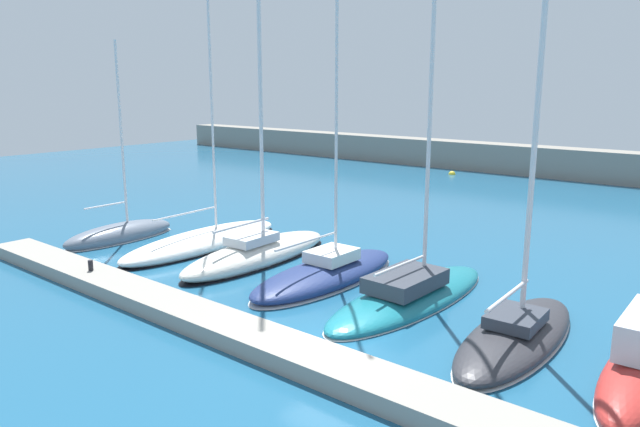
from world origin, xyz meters
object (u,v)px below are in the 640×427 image
(sailboat_ivory_third, at_px, (258,251))
(mooring_buoy_yellow, at_px, (452,174))
(sailboat_charcoal_sixth, at_px, (516,333))
(sailboat_slate_nearest, at_px, (120,234))
(dock_bollard, at_px, (91,265))
(sailboat_white_second, at_px, (203,241))
(sailboat_teal_fifth, at_px, (410,294))
(sailboat_navy_fourth, at_px, (326,272))

(sailboat_ivory_third, height_order, mooring_buoy_yellow, sailboat_ivory_third)
(sailboat_charcoal_sixth, bearing_deg, sailboat_slate_nearest, 89.43)
(sailboat_ivory_third, xyz_separation_m, mooring_buoy_yellow, (-5.86, 30.50, -0.50))
(dock_bollard, bearing_deg, sailboat_white_second, 98.17)
(sailboat_white_second, height_order, sailboat_ivory_third, sailboat_ivory_third)
(mooring_buoy_yellow, relative_size, dock_bollard, 1.41)
(mooring_buoy_yellow, bearing_deg, sailboat_ivory_third, -79.11)
(sailboat_teal_fifth, bearing_deg, sailboat_slate_nearest, 97.98)
(sailboat_navy_fourth, height_order, sailboat_teal_fifth, sailboat_navy_fourth)
(sailboat_white_second, height_order, mooring_buoy_yellow, sailboat_white_second)
(mooring_buoy_yellow, xyz_separation_m, dock_bollard, (2.90, -37.18, 0.78))
(sailboat_ivory_third, bearing_deg, mooring_buoy_yellow, 8.14)
(sailboat_navy_fourth, bearing_deg, sailboat_ivory_third, 87.34)
(sailboat_white_second, relative_size, mooring_buoy_yellow, 28.39)
(sailboat_teal_fifth, distance_m, sailboat_charcoal_sixth, 4.68)
(sailboat_ivory_third, bearing_deg, sailboat_navy_fourth, -95.02)
(sailboat_ivory_third, relative_size, dock_bollard, 45.58)
(sailboat_slate_nearest, xyz_separation_m, mooring_buoy_yellow, (2.51, 32.43, -0.32))
(sailboat_ivory_third, distance_m, mooring_buoy_yellow, 31.06)
(sailboat_navy_fourth, height_order, dock_bollard, sailboat_navy_fourth)
(sailboat_slate_nearest, distance_m, mooring_buoy_yellow, 32.53)
(sailboat_white_second, xyz_separation_m, mooring_buoy_yellow, (-1.94, 30.48, -0.31))
(mooring_buoy_yellow, bearing_deg, sailboat_slate_nearest, -94.43)
(sailboat_charcoal_sixth, xyz_separation_m, dock_bollard, (-15.79, -5.55, 0.45))
(sailboat_ivory_third, relative_size, mooring_buoy_yellow, 32.30)
(mooring_buoy_yellow, bearing_deg, sailboat_teal_fifth, -65.19)
(sailboat_teal_fifth, height_order, sailboat_charcoal_sixth, sailboat_teal_fifth)
(mooring_buoy_yellow, bearing_deg, dock_bollard, -85.53)
(sailboat_slate_nearest, bearing_deg, sailboat_teal_fifth, -84.94)
(sailboat_slate_nearest, xyz_separation_m, sailboat_charcoal_sixth, (21.20, 0.81, 0.01))
(sailboat_navy_fourth, bearing_deg, sailboat_charcoal_sixth, -96.75)
(sailboat_charcoal_sixth, bearing_deg, mooring_buoy_yellow, 27.84)
(sailboat_slate_nearest, bearing_deg, sailboat_charcoal_sixth, -89.12)
(sailboat_slate_nearest, distance_m, sailboat_charcoal_sixth, 21.22)
(sailboat_slate_nearest, height_order, sailboat_white_second, sailboat_white_second)
(sailboat_white_second, bearing_deg, sailboat_ivory_third, -93.70)
(sailboat_ivory_third, height_order, sailboat_navy_fourth, sailboat_ivory_third)
(sailboat_ivory_third, bearing_deg, dock_bollard, 153.34)
(sailboat_ivory_third, relative_size, sailboat_teal_fifth, 1.25)
(dock_bollard, bearing_deg, mooring_buoy_yellow, 94.47)
(sailboat_ivory_third, xyz_separation_m, dock_bollard, (-2.96, -6.68, 0.28))
(sailboat_teal_fifth, bearing_deg, sailboat_navy_fourth, 92.92)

